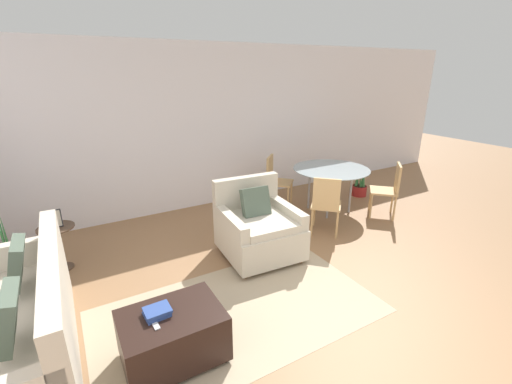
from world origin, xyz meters
The scene contains 16 objects.
ground_plane centered at (0.00, 0.00, 0.00)m, with size 20.00×20.00×0.00m, color #936B47.
wall_back centered at (0.00, 3.74, 1.38)m, with size 12.00×0.06×2.75m.
area_rug centered at (-0.87, 0.78, 0.00)m, with size 2.82×1.59×0.01m.
couch centered at (-2.71, 1.09, 0.32)m, with size 0.88×2.01×0.96m.
armchair centered at (-0.12, 1.68, 0.37)m, with size 0.98×1.00×0.98m.
ottoman centered at (-1.62, 0.52, 0.25)m, with size 0.82×0.58×0.46m.
book_stack centered at (-1.71, 0.56, 0.49)m, with size 0.21×0.18×0.06m.
tv_remote_primary centered at (-1.76, 0.47, 0.46)m, with size 0.05×0.14×0.01m.
potted_plant centered at (-2.92, 2.52, 0.20)m, with size 0.41×0.41×0.95m.
side_table centered at (-2.38, 2.58, 0.39)m, with size 0.41×0.41×0.56m.
picture_frame centered at (-2.38, 2.58, 0.67)m, with size 0.17×0.07×0.21m.
dining_table centered at (1.70, 2.37, 0.68)m, with size 1.27×1.27×0.75m.
dining_chair_near_left centered at (1.03, 1.69, 0.52)m, with size 0.59×0.59×0.90m.
dining_chair_near_right centered at (2.38, 1.69, 0.52)m, with size 0.59×0.59×0.90m.
dining_chair_far_left centered at (1.03, 3.04, 0.52)m, with size 0.59×0.59×0.90m.
potted_plant_small centered at (2.72, 2.64, 0.14)m, with size 0.28×0.28×0.58m.
Camera 1 is at (-2.15, -1.79, 2.33)m, focal length 24.00 mm.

